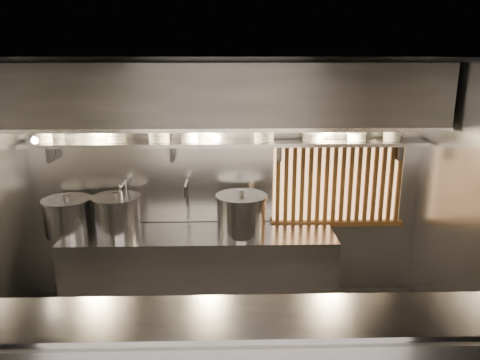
{
  "coord_description": "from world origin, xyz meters",
  "views": [
    {
      "loc": [
        0.02,
        -3.74,
        2.83
      ],
      "look_at": [
        0.14,
        0.55,
        1.67
      ],
      "focal_mm": 35.0,
      "sensor_mm": 36.0,
      "label": 1
    }
  ],
  "objects_px": {
    "heat_lamp": "(32,134)",
    "stock_pot_mid": "(117,214)",
    "pendant_bulb": "(216,138)",
    "stock_pot_left": "(68,216)",
    "stock_pot_right": "(241,215)"
  },
  "relations": [
    {
      "from": "heat_lamp",
      "to": "stock_pot_mid",
      "type": "xyz_separation_m",
      "value": [
        0.69,
        0.33,
        -0.95
      ]
    },
    {
      "from": "pendant_bulb",
      "to": "heat_lamp",
      "type": "bearing_deg",
      "value": -169.0
    },
    {
      "from": "stock_pot_left",
      "to": "stock_pot_mid",
      "type": "distance_m",
      "value": 0.54
    },
    {
      "from": "pendant_bulb",
      "to": "stock_pot_mid",
      "type": "bearing_deg",
      "value": -178.9
    },
    {
      "from": "pendant_bulb",
      "to": "stock_pot_right",
      "type": "relative_size",
      "value": 0.26
    },
    {
      "from": "stock_pot_mid",
      "to": "stock_pot_right",
      "type": "bearing_deg",
      "value": -3.43
    },
    {
      "from": "heat_lamp",
      "to": "stock_pot_mid",
      "type": "bearing_deg",
      "value": 25.49
    },
    {
      "from": "heat_lamp",
      "to": "pendant_bulb",
      "type": "bearing_deg",
      "value": 11.0
    },
    {
      "from": "stock_pot_right",
      "to": "pendant_bulb",
      "type": "bearing_deg",
      "value": 158.67
    },
    {
      "from": "stock_pot_left",
      "to": "stock_pot_right",
      "type": "bearing_deg",
      "value": -2.45
    },
    {
      "from": "pendant_bulb",
      "to": "stock_pot_left",
      "type": "height_order",
      "value": "pendant_bulb"
    },
    {
      "from": "pendant_bulb",
      "to": "stock_pot_left",
      "type": "bearing_deg",
      "value": -179.25
    },
    {
      "from": "stock_pot_mid",
      "to": "stock_pot_right",
      "type": "xyz_separation_m",
      "value": [
        1.37,
        -0.08,
        0.01
      ]
    },
    {
      "from": "stock_pot_left",
      "to": "stock_pot_mid",
      "type": "xyz_separation_m",
      "value": [
        0.54,
        0.0,
        0.01
      ]
    },
    {
      "from": "stock_pot_right",
      "to": "stock_pot_left",
      "type": "bearing_deg",
      "value": 177.55
    }
  ]
}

